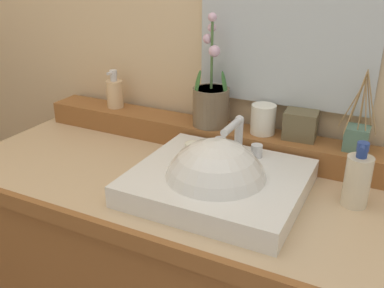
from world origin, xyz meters
TOP-DOWN VIEW (x-y plane):
  - vanity_cabinet at (0.00, -0.00)m, footprint 1.27×0.60m
  - back_ledge at (0.00, 0.22)m, footprint 1.20×0.12m
  - sink_basin at (0.15, -0.05)m, footprint 0.43×0.39m
  - soap_bar at (0.03, 0.07)m, footprint 0.07×0.04m
  - potted_plant at (0.01, 0.22)m, footprint 0.11×0.11m
  - soap_dispenser at (-0.37, 0.23)m, footprint 0.06×0.06m
  - tumbler_cup at (0.18, 0.23)m, footprint 0.07×0.07m
  - reed_diffuser at (0.45, 0.23)m, footprint 0.10×0.10m
  - trinket_box at (0.29, 0.24)m, footprint 0.10×0.08m
  - lotion_bottle at (0.48, 0.06)m, footprint 0.06×0.07m
  - mirror at (0.21, 0.29)m, footprint 0.53×0.02m

SIDE VIEW (x-z plane):
  - vanity_cabinet at x=0.00m, z-range 0.00..0.84m
  - sink_basin at x=0.15m, z-range 0.71..1.00m
  - back_ledge at x=0.00m, z-range 0.83..0.91m
  - soap_bar at x=0.03m, z-range 0.89..0.92m
  - lotion_bottle at x=0.48m, z-range 0.82..0.99m
  - reed_diffuser at x=0.45m, z-range 0.83..1.06m
  - trinket_box at x=0.29m, z-range 0.91..0.99m
  - tumbler_cup at x=0.18m, z-range 0.91..1.00m
  - soap_dispenser at x=-0.37m, z-range 0.90..1.03m
  - potted_plant at x=0.01m, z-range 0.82..1.16m
  - mirror at x=0.21m, z-range 0.99..1.48m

